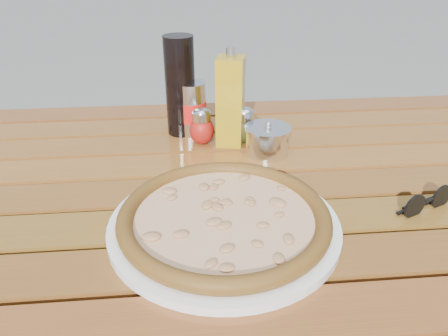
{
  "coord_description": "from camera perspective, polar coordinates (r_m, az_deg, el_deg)",
  "views": [
    {
      "loc": [
        -0.06,
        -0.68,
        1.16
      ],
      "look_at": [
        0.0,
        0.02,
        0.78
      ],
      "focal_mm": 35.0,
      "sensor_mm": 36.0,
      "label": 1
    }
  ],
  "objects": [
    {
      "name": "dark_bottle",
      "position": [
        0.99,
        -5.74,
        10.57
      ],
      "size": [
        0.08,
        0.08,
        0.22
      ],
      "primitive_type": "cylinder",
      "rotation": [
        0.0,
        0.0,
        0.17
      ],
      "color": "black",
      "rests_on": "table"
    },
    {
      "name": "sunglasses",
      "position": [
        0.8,
        24.95,
        -4.05
      ],
      "size": [
        0.11,
        0.06,
        0.04
      ],
      "rotation": [
        0.0,
        0.0,
        0.39
      ],
      "color": "black",
      "rests_on": "table"
    },
    {
      "name": "parmesan_tin",
      "position": [
        0.91,
        5.7,
        3.67
      ],
      "size": [
        0.12,
        0.12,
        0.07
      ],
      "rotation": [
        0.0,
        0.0,
        -0.35
      ],
      "color": "silver",
      "rests_on": "table"
    },
    {
      "name": "oregano_shaker",
      "position": [
        0.96,
        2.7,
        5.52
      ],
      "size": [
        0.06,
        0.06,
        0.08
      ],
      "rotation": [
        0.0,
        0.0,
        -0.04
      ],
      "color": "#383D18",
      "rests_on": "table"
    },
    {
      "name": "table",
      "position": [
        0.84,
        0.13,
        -7.03
      ],
      "size": [
        1.4,
        0.9,
        0.75
      ],
      "color": "#3A1B0D",
      "rests_on": "ground"
    },
    {
      "name": "pizza",
      "position": [
        0.68,
        0.02,
        -6.36
      ],
      "size": [
        0.41,
        0.41,
        0.03
      ],
      "rotation": [
        0.0,
        0.0,
        -0.28
      ],
      "color": "#FEE1B5",
      "rests_on": "plate"
    },
    {
      "name": "olive_oil_cruet",
      "position": [
        0.93,
        0.85,
        8.67
      ],
      "size": [
        0.07,
        0.07,
        0.21
      ],
      "rotation": [
        0.0,
        0.0,
        -0.26
      ],
      "color": "#AD8812",
      "rests_on": "table"
    },
    {
      "name": "soda_can",
      "position": [
        1.0,
        -4.24,
        7.73
      ],
      "size": [
        0.07,
        0.07,
        0.12
      ],
      "rotation": [
        0.0,
        0.0,
        -0.13
      ],
      "color": "silver",
      "rests_on": "table"
    },
    {
      "name": "pepper_shaker",
      "position": [
        0.95,
        -2.92,
        5.38
      ],
      "size": [
        0.07,
        0.07,
        0.08
      ],
      "rotation": [
        0.0,
        0.0,
        -0.28
      ],
      "color": "red",
      "rests_on": "table"
    },
    {
      "name": "plate",
      "position": [
        0.69,
        0.02,
        -7.44
      ],
      "size": [
        0.4,
        0.4,
        0.01
      ],
      "primitive_type": "cylinder",
      "rotation": [
        0.0,
        0.0,
        -0.13
      ],
      "color": "white",
      "rests_on": "table"
    }
  ]
}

